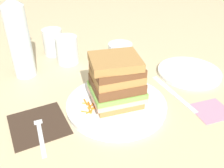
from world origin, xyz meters
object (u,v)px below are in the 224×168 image
Objects in this scene: sandwich at (116,82)px; napkin_pink at (211,111)px; water_bottle at (19,38)px; side_plate at (189,72)px; fork at (39,129)px; main_plate at (116,104)px; juice_glass at (120,57)px; napkin_dark at (39,124)px; empty_tumbler_0 at (67,50)px; empty_tumbler_1 at (53,42)px; knife at (175,94)px.

sandwich is 1.50× the size of napkin_pink.
water_bottle is 0.55m from side_plate.
fork is (-0.20, -0.01, -0.07)m from sandwich.
side_plate reaches higher than fork.
main_plate is 0.25m from napkin_pink.
napkin_dark is at bearing -147.26° from juice_glass.
fork is at bearing -115.53° from empty_tumbler_0.
fork is 1.72× the size of empty_tumbler_1.
water_bottle reaches higher than knife.
main_plate is at bearing -79.70° from empty_tumbler_0.
empty_tumbler_0 is at bearing 123.59° from napkin_pink.
fork is 0.44m from napkin_pink.
juice_glass is (0.10, 0.21, 0.03)m from main_plate.
side_plate is (0.50, 0.08, 0.00)m from fork.
empty_tumbler_1 reaches higher than napkin_dark.
juice_glass is 0.23m from side_plate.
side_plate is at bearing 9.36° from fork.
napkin_pink is (0.12, -0.32, -0.03)m from juice_glass.
napkin_dark is 0.49× the size of water_bottle.
empty_tumbler_0 reaches higher than fork.
empty_tumbler_0 is (-0.23, 0.31, 0.05)m from knife.
empty_tumbler_1 is (-0.26, 0.40, 0.05)m from knife.
fork is at bearing -90.60° from water_bottle.
fork reaches higher than napkin_pink.
knife is (0.38, -0.02, 0.00)m from napkin_dark.
juice_glass is at bearing 63.18° from main_plate.
sandwich reaches higher than empty_tumbler_0.
sandwich is at bearing -53.19° from water_bottle.
napkin_dark is (-0.20, 0.01, -0.08)m from sandwich.
knife is at bearing -4.50° from main_plate.
napkin_pink is at bearing -13.22° from fork.
knife is (0.18, -0.01, -0.01)m from main_plate.
sandwich is 0.26m from napkin_pink.
napkin_pink is at bearing -42.23° from water_bottle.
main_plate reaches higher than napkin_dark.
napkin_dark is at bearing -90.44° from water_bottle.
empty_tumbler_1 is (-0.03, 0.09, 0.00)m from empty_tumbler_0.
juice_glass reaches higher than fork.
side_plate is at bearing 12.96° from main_plate.
empty_tumbler_1 is at bearing 102.26° from sandwich.
knife is 0.99× the size of side_plate.
juice_glass is 0.34m from napkin_pink.
empty_tumbler_1 is 1.03× the size of napkin_pink.
main_plate is 0.31m from empty_tumbler_0.
sandwich is 0.50× the size of water_bottle.
napkin_pink is at bearing -110.78° from side_plate.
sandwich is at bearing -79.82° from empty_tumbler_0.
water_bottle reaches higher than empty_tumbler_0.
napkin_dark is at bearing 163.94° from napkin_pink.
juice_glass reaches higher than main_plate.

